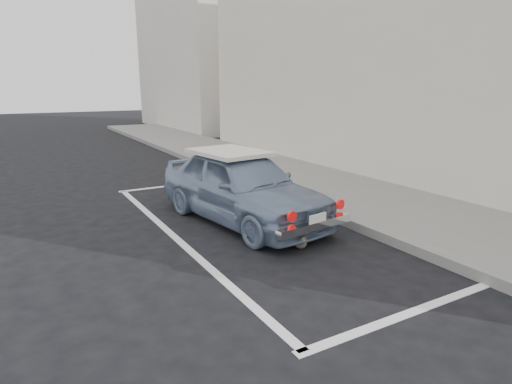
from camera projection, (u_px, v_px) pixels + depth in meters
ground at (344, 304)px, 4.73m from camera, size 80.00×80.00×0.00m
sidewalk at (404, 212)px, 7.94m from camera, size 2.80×40.00×0.15m
shop_building at (441, 37)px, 10.31m from camera, size 3.50×18.00×7.00m
building_far at (194, 55)px, 23.67m from camera, size 3.50×10.00×8.00m
pline_rear at (411, 312)px, 4.55m from camera, size 3.00×0.12×0.01m
pline_front at (182, 184)px, 10.44m from camera, size 3.00×0.12×0.01m
pline_side at (175, 237)px, 6.82m from camera, size 0.12×7.00×0.01m
retro_coupe at (242, 186)px, 7.51m from camera, size 2.01×3.88×1.26m
cat at (300, 241)px, 6.34m from camera, size 0.31×0.42×0.24m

